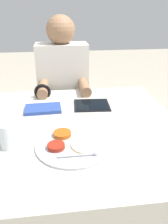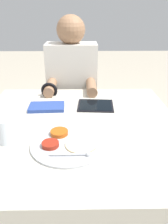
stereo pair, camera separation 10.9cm
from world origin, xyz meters
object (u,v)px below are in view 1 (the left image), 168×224
object	(u,v)px
drinking_glass	(8,135)
thali_tray	(72,144)
tablet_device	(92,105)
person_diner	(64,100)
red_notebook	(43,109)

from	to	relation	value
drinking_glass	thali_tray	bearing A→B (deg)	-5.81
tablet_device	person_diner	distance (m)	0.50
thali_tray	tablet_device	xyz separation A→B (m)	(0.15, 0.41, -0.00)
tablet_device	person_diner	size ratio (longest dim) A/B	0.18
thali_tray	drinking_glass	bearing A→B (deg)	174.19
person_diner	thali_tray	bearing A→B (deg)	-89.48
red_notebook	person_diner	bearing A→B (deg)	74.60
red_notebook	drinking_glass	bearing A→B (deg)	-109.92
thali_tray	red_notebook	xyz separation A→B (m)	(-0.14, 0.38, 0.00)
thali_tray	tablet_device	size ratio (longest dim) A/B	1.46
red_notebook	drinking_glass	world-z (taller)	drinking_glass
red_notebook	drinking_glass	size ratio (longest dim) A/B	1.88
thali_tray	person_diner	xyz separation A→B (m)	(-0.01, 0.86, -0.15)
tablet_device	drinking_glass	distance (m)	0.57
tablet_device	person_diner	xyz separation A→B (m)	(-0.16, 0.45, -0.15)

